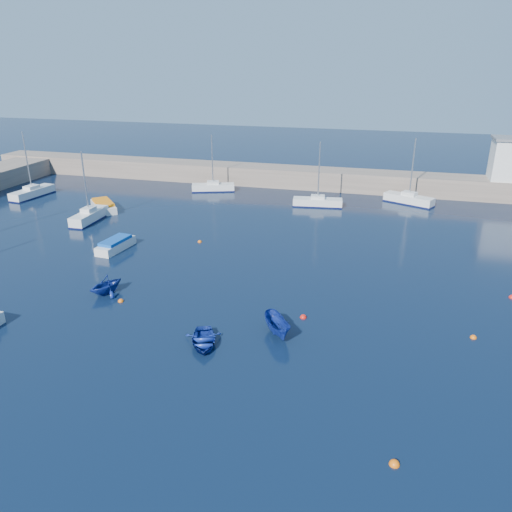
% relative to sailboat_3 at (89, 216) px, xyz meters
% --- Properties ---
extents(ground, '(220.00, 220.00, 0.00)m').
position_rel_sailboat_3_xyz_m(ground, '(19.21, -23.54, -0.64)').
color(ground, black).
rests_on(ground, ground).
extents(back_wall, '(96.00, 4.50, 2.60)m').
position_rel_sailboat_3_xyz_m(back_wall, '(19.21, 22.46, 0.66)').
color(back_wall, '#79695C').
rests_on(back_wall, ground).
extents(sailboat_3, '(1.81, 5.84, 7.81)m').
position_rel_sailboat_3_xyz_m(sailboat_3, '(0.00, 0.00, 0.00)').
color(sailboat_3, silver).
rests_on(sailboat_3, ground).
extents(sailboat_4, '(2.49, 6.57, 8.45)m').
position_rel_sailboat_3_xyz_m(sailboat_4, '(-13.28, 7.48, -0.04)').
color(sailboat_4, silver).
rests_on(sailboat_4, ground).
extents(sailboat_5, '(5.95, 3.47, 7.60)m').
position_rel_sailboat_3_xyz_m(sailboat_5, '(8.65, 16.67, -0.09)').
color(sailboat_5, silver).
rests_on(sailboat_5, ground).
extents(sailboat_6, '(6.13, 2.39, 7.85)m').
position_rel_sailboat_3_xyz_m(sailboat_6, '(23.68, 12.90, -0.10)').
color(sailboat_6, silver).
rests_on(sailboat_6, ground).
extents(sailboat_7, '(6.29, 4.24, 8.16)m').
position_rel_sailboat_3_xyz_m(sailboat_7, '(34.54, 17.08, -0.04)').
color(sailboat_7, silver).
rests_on(sailboat_7, ground).
extents(motorboat_1, '(2.02, 4.60, 1.09)m').
position_rel_sailboat_3_xyz_m(motorboat_1, '(7.43, -7.17, -0.13)').
color(motorboat_1, silver).
rests_on(motorboat_1, ground).
extents(motorboat_2, '(5.20, 5.31, 1.13)m').
position_rel_sailboat_3_xyz_m(motorboat_2, '(-0.91, 4.43, -0.11)').
color(motorboat_2, silver).
rests_on(motorboat_2, ground).
extents(dinghy_center, '(3.37, 3.92, 0.68)m').
position_rel_sailboat_3_xyz_m(dinghy_center, '(21.59, -20.99, -0.30)').
color(dinghy_center, navy).
rests_on(dinghy_center, ground).
extents(dinghy_left, '(3.40, 3.59, 1.50)m').
position_rel_sailboat_3_xyz_m(dinghy_left, '(11.63, -15.91, 0.11)').
color(dinghy_left, navy).
rests_on(dinghy_left, ground).
extents(dinghy_right, '(2.79, 3.44, 1.27)m').
position_rel_sailboat_3_xyz_m(dinghy_right, '(25.85, -18.49, -0.01)').
color(dinghy_right, navy).
rests_on(dinghy_right, ground).
extents(buoy_0, '(0.43, 0.43, 0.43)m').
position_rel_sailboat_3_xyz_m(buoy_0, '(13.39, -16.87, -0.64)').
color(buoy_0, '#E55F0C').
rests_on(buoy_0, ground).
extents(buoy_1, '(0.48, 0.48, 0.48)m').
position_rel_sailboat_3_xyz_m(buoy_1, '(27.08, -15.73, -0.64)').
color(buoy_1, red).
rests_on(buoy_1, ground).
extents(buoy_2, '(0.43, 0.43, 0.43)m').
position_rel_sailboat_3_xyz_m(buoy_2, '(38.30, -15.51, -0.64)').
color(buoy_2, '#E55F0C').
rests_on(buoy_2, ground).
extents(buoy_3, '(0.41, 0.41, 0.41)m').
position_rel_sailboat_3_xyz_m(buoy_3, '(14.36, -3.08, -0.64)').
color(buoy_3, '#E55F0C').
rests_on(buoy_3, ground).
extents(buoy_4, '(0.46, 0.46, 0.46)m').
position_rel_sailboat_3_xyz_m(buoy_4, '(41.90, -8.42, -0.64)').
color(buoy_4, red).
rests_on(buoy_4, ground).
extents(buoy_5, '(0.49, 0.49, 0.49)m').
position_rel_sailboat_3_xyz_m(buoy_5, '(33.48, -28.16, -0.64)').
color(buoy_5, '#E55F0C').
rests_on(buoy_5, ground).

